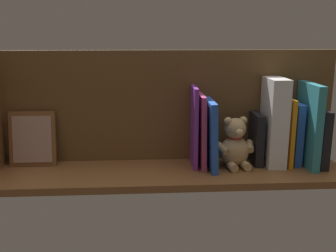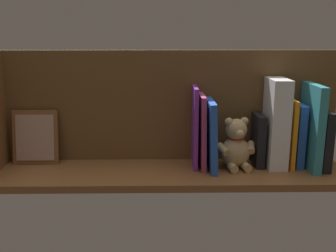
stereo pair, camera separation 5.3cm
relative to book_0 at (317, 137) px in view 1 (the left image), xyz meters
The scene contains 13 objects.
ground_plane 49.71cm from the book_0, ahead, with size 112.03×26.23×2.20cm, color brown.
shelf_back_panel 50.10cm from the book_0, ahead, with size 112.03×1.50×36.59cm, color brown.
book_0 is the anchor object (origin of this frame).
book_1 5.45cm from the book_0, 11.54° to the left, with size 2.53×16.06×26.73cm, color teal.
book_2 7.26cm from the book_0, 15.39° to the right, with size 2.44×10.78×20.18cm, color blue.
book_3 9.99cm from the book_0, ahead, with size 1.33×12.04×21.86cm, color orange.
dictionary_thick_white 15.08cm from the book_0, ahead, with size 5.81×12.47×28.25cm, color white.
book_4 19.53cm from the book_0, ahead, with size 2.61×10.31×16.70cm, color black.
teddy_bear 27.06cm from the book_0, ahead, with size 13.04×11.47×16.29cm.
book_5 35.03cm from the book_0, ahead, with size 2.03×15.90×21.76cm, color blue.
book_6 37.75cm from the book_0, ahead, with size 1.49×12.92×23.29cm, color #B23F72.
book_7 40.17cm from the book_0, ahead, with size 1.30×11.46×25.67cm, color purple.
picture_frame_leaning 91.92cm from the book_0, ahead, with size 14.70×4.15×17.74cm.
Camera 1 is at (7.16, 115.43, 42.83)cm, focal length 41.57 mm.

